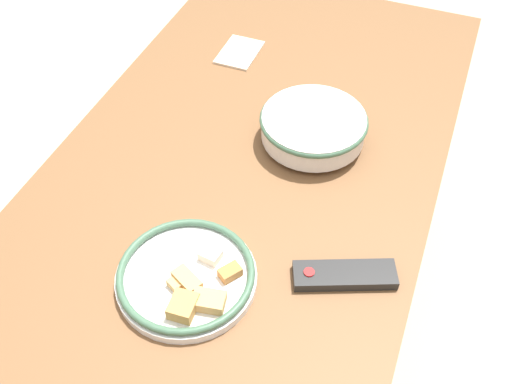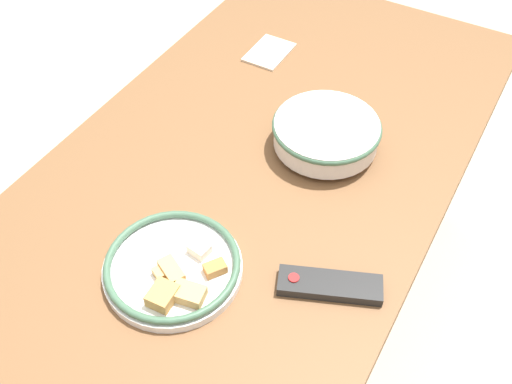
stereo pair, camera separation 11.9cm
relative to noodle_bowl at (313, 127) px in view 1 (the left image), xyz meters
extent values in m
plane|color=#B7A88E|center=(0.13, -0.11, -0.75)|extent=(8.00, 8.00, 0.00)
cube|color=brown|center=(0.13, -0.11, -0.06)|extent=(1.56, 0.81, 0.04)
cylinder|color=brown|center=(-0.58, -0.45, -0.41)|extent=(0.06, 0.06, 0.66)
cylinder|color=brown|center=(-0.58, 0.22, -0.41)|extent=(0.06, 0.06, 0.66)
cylinder|color=silver|center=(0.00, 0.00, -0.03)|extent=(0.10, 0.10, 0.01)
cylinder|color=silver|center=(0.00, 0.00, 0.00)|extent=(0.23, 0.23, 0.06)
cylinder|color=#9E4C1E|center=(0.00, 0.00, 0.00)|extent=(0.20, 0.20, 0.05)
torus|color=#42664C|center=(0.00, 0.00, 0.02)|extent=(0.24, 0.24, 0.01)
cylinder|color=white|center=(0.44, -0.10, -0.03)|extent=(0.26, 0.26, 0.02)
torus|color=#42664C|center=(0.44, -0.10, -0.02)|extent=(0.25, 0.25, 0.01)
cube|color=tan|center=(0.46, -0.10, -0.02)|extent=(0.05, 0.04, 0.02)
cube|color=tan|center=(0.51, -0.07, -0.01)|extent=(0.05, 0.05, 0.03)
cube|color=tan|center=(0.46, -0.09, -0.01)|extent=(0.05, 0.06, 0.02)
cube|color=#B2753D|center=(0.41, -0.02, -0.01)|extent=(0.05, 0.04, 0.02)
cube|color=tan|center=(0.48, -0.04, -0.01)|extent=(0.05, 0.06, 0.02)
cube|color=silver|center=(0.39, -0.07, -0.01)|extent=(0.04, 0.04, 0.02)
cube|color=black|center=(0.33, 0.17, -0.03)|extent=(0.12, 0.19, 0.02)
cylinder|color=red|center=(0.36, 0.11, -0.02)|extent=(0.02, 0.02, 0.00)
cube|color=beige|center=(-0.25, -0.28, -0.04)|extent=(0.13, 0.09, 0.01)
camera|label=1|loc=(0.97, 0.24, 0.87)|focal=42.00mm
camera|label=2|loc=(0.91, 0.35, 0.87)|focal=42.00mm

